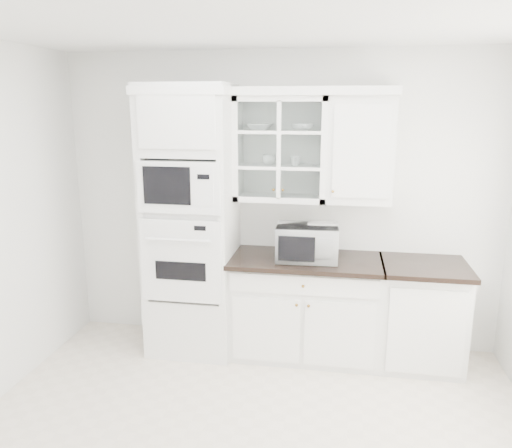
# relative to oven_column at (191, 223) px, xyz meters

# --- Properties ---
(room_shell) EXTENTS (4.00, 3.50, 2.70)m
(room_shell) POSITION_rel_oven_column_xyz_m (0.75, -0.99, 0.58)
(room_shell) COLOR white
(room_shell) RESTS_ON ground
(oven_column) EXTENTS (0.76, 0.68, 2.40)m
(oven_column) POSITION_rel_oven_column_xyz_m (0.00, 0.00, 0.00)
(oven_column) COLOR white
(oven_column) RESTS_ON ground
(base_cabinet_run) EXTENTS (1.32, 0.67, 0.92)m
(base_cabinet_run) POSITION_rel_oven_column_xyz_m (1.03, 0.03, -0.74)
(base_cabinet_run) COLOR white
(base_cabinet_run) RESTS_ON ground
(extra_base_cabinet) EXTENTS (0.72, 0.67, 0.92)m
(extra_base_cabinet) POSITION_rel_oven_column_xyz_m (2.03, 0.03, -0.74)
(extra_base_cabinet) COLOR white
(extra_base_cabinet) RESTS_ON ground
(upper_cabinet_glass) EXTENTS (0.80, 0.33, 0.90)m
(upper_cabinet_glass) POSITION_rel_oven_column_xyz_m (0.78, 0.17, 0.65)
(upper_cabinet_glass) COLOR white
(upper_cabinet_glass) RESTS_ON room_shell
(upper_cabinet_solid) EXTENTS (0.55, 0.33, 0.90)m
(upper_cabinet_solid) POSITION_rel_oven_column_xyz_m (1.46, 0.17, 0.65)
(upper_cabinet_solid) COLOR white
(upper_cabinet_solid) RESTS_ON room_shell
(crown_molding) EXTENTS (2.14, 0.38, 0.07)m
(crown_molding) POSITION_rel_oven_column_xyz_m (0.68, 0.14, 1.14)
(crown_molding) COLOR white
(crown_molding) RESTS_ON room_shell
(countertop_microwave) EXTENTS (0.54, 0.46, 0.30)m
(countertop_microwave) POSITION_rel_oven_column_xyz_m (1.04, -0.01, -0.13)
(countertop_microwave) COLOR white
(countertop_microwave) RESTS_ON base_cabinet_run
(bowl_a) EXTENTS (0.25, 0.25, 0.06)m
(bowl_a) POSITION_rel_oven_column_xyz_m (0.59, 0.16, 0.84)
(bowl_a) COLOR white
(bowl_a) RESTS_ON upper_cabinet_glass
(bowl_b) EXTENTS (0.22, 0.22, 0.06)m
(bowl_b) POSITION_rel_oven_column_xyz_m (0.96, 0.15, 0.84)
(bowl_b) COLOR white
(bowl_b) RESTS_ON upper_cabinet_glass
(cup_a) EXTENTS (0.13, 0.13, 0.09)m
(cup_a) POSITION_rel_oven_column_xyz_m (0.68, 0.16, 0.56)
(cup_a) COLOR white
(cup_a) RESTS_ON upper_cabinet_glass
(cup_b) EXTENTS (0.10, 0.10, 0.08)m
(cup_b) POSITION_rel_oven_column_xyz_m (0.91, 0.15, 0.55)
(cup_b) COLOR white
(cup_b) RESTS_ON upper_cabinet_glass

